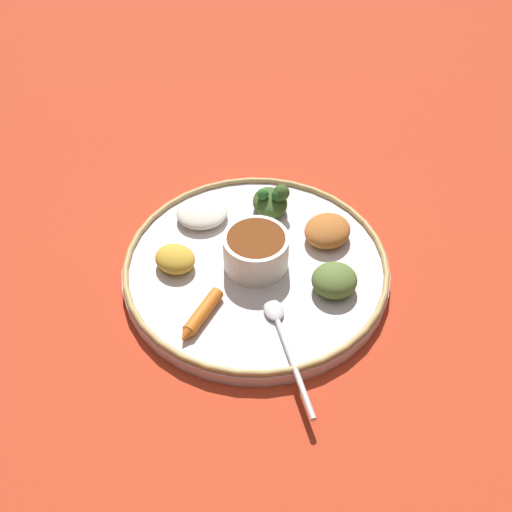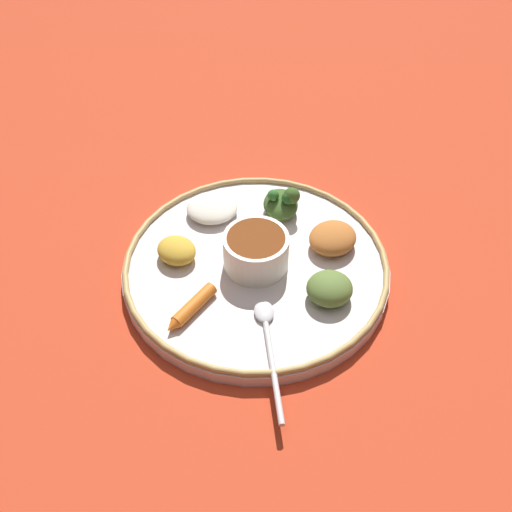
% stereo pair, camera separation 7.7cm
% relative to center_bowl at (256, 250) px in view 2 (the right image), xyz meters
% --- Properties ---
extents(ground_plane, '(2.40, 2.40, 0.00)m').
position_rel_center_bowl_xyz_m(ground_plane, '(0.00, 0.00, -0.04)').
color(ground_plane, '#B7381E').
extents(platter, '(0.35, 0.35, 0.02)m').
position_rel_center_bowl_xyz_m(platter, '(0.00, 0.00, -0.03)').
color(platter, silver).
rests_on(platter, ground_plane).
extents(platter_rim, '(0.35, 0.35, 0.01)m').
position_rel_center_bowl_xyz_m(platter_rim, '(0.00, 0.00, -0.02)').
color(platter_rim, tan).
rests_on(platter_rim, platter).
extents(center_bowl, '(0.08, 0.08, 0.05)m').
position_rel_center_bowl_xyz_m(center_bowl, '(0.00, 0.00, 0.00)').
color(center_bowl, silver).
rests_on(center_bowl, platter).
extents(spoon, '(0.17, 0.05, 0.01)m').
position_rel_center_bowl_xyz_m(spoon, '(-0.12, 0.02, -0.02)').
color(spoon, silver).
rests_on(spoon, platter).
extents(greens_pile, '(0.07, 0.06, 0.05)m').
position_rel_center_bowl_xyz_m(greens_pile, '(0.08, -0.07, -0.01)').
color(greens_pile, '#385623').
rests_on(greens_pile, platter).
extents(carrot_near_spoon, '(0.06, 0.08, 0.02)m').
position_rel_center_bowl_xyz_m(carrot_near_spoon, '(-0.05, 0.10, -0.02)').
color(carrot_near_spoon, orange).
rests_on(carrot_near_spoon, platter).
extents(mound_rice_white, '(0.08, 0.08, 0.02)m').
position_rel_center_bowl_xyz_m(mound_rice_white, '(0.11, 0.03, -0.02)').
color(mound_rice_white, silver).
rests_on(mound_rice_white, platter).
extents(mound_lentil_yellow, '(0.07, 0.07, 0.03)m').
position_rel_center_bowl_xyz_m(mound_lentil_yellow, '(0.04, 0.10, -0.01)').
color(mound_lentil_yellow, gold).
rests_on(mound_lentil_yellow, platter).
extents(mound_chickpea, '(0.08, 0.09, 0.03)m').
position_rel_center_bowl_xyz_m(mound_chickpea, '(0.00, -0.11, -0.01)').
color(mound_chickpea, '#B2662D').
rests_on(mound_chickpea, platter).
extents(mound_collards, '(0.06, 0.06, 0.03)m').
position_rel_center_bowl_xyz_m(mound_collards, '(-0.08, -0.07, -0.01)').
color(mound_collards, '#567033').
rests_on(mound_collards, platter).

